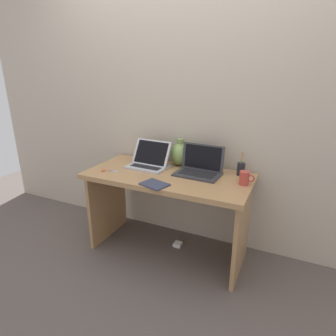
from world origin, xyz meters
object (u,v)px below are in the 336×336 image
object	(u,v)px
pen_cup	(241,169)
scissors	(107,171)
power_brick	(178,244)
laptop_left	(149,160)
coffee_mug	(245,178)
green_vase	(180,154)
notebook_stack	(154,184)
laptop_right	(200,166)

from	to	relation	value
pen_cup	scissors	world-z (taller)	pen_cup
pen_cup	power_brick	distance (m)	0.90
laptop_left	coffee_mug	size ratio (longest dim) A/B	3.16
green_vase	pen_cup	size ratio (longest dim) A/B	1.24
laptop_left	notebook_stack	xyz separation A→B (m)	(0.23, -0.35, -0.05)
scissors	power_brick	size ratio (longest dim) A/B	2.11
laptop_left	power_brick	distance (m)	0.80
notebook_stack	pen_cup	bearing A→B (deg)	41.94
green_vase	power_brick	size ratio (longest dim) A/B	3.30
scissors	power_brick	distance (m)	0.92
laptop_right	power_brick	size ratio (longest dim) A/B	5.17
laptop_right	laptop_left	bearing A→B (deg)	-177.87
laptop_left	pen_cup	xyz separation A→B (m)	(0.75, 0.12, -0.00)
pen_cup	power_brick	world-z (taller)	pen_cup
green_vase	power_brick	distance (m)	0.82
coffee_mug	laptop_left	bearing A→B (deg)	175.14
laptop_right	power_brick	xyz separation A→B (m)	(-0.17, -0.03, -0.76)
laptop_right	green_vase	xyz separation A→B (m)	(-0.23, 0.14, 0.04)
laptop_left	scissors	bearing A→B (deg)	-136.32
scissors	pen_cup	bearing A→B (deg)	20.05
notebook_stack	power_brick	size ratio (longest dim) A/B	2.72
laptop_right	pen_cup	xyz separation A→B (m)	(0.30, 0.10, -0.01)
pen_cup	scissors	xyz separation A→B (m)	(-1.01, -0.37, -0.05)
laptop_left	power_brick	xyz separation A→B (m)	(0.28, -0.01, -0.75)
notebook_stack	scissors	distance (m)	0.50
coffee_mug	scissors	distance (m)	1.09
laptop_left	laptop_right	bearing A→B (deg)	2.13
notebook_stack	scissors	xyz separation A→B (m)	(-0.49, 0.10, -0.00)
laptop_right	pen_cup	distance (m)	0.32
laptop_left	power_brick	bearing A→B (deg)	-1.85
coffee_mug	pen_cup	size ratio (longest dim) A/B	0.59
green_vase	notebook_stack	bearing A→B (deg)	-89.05
coffee_mug	power_brick	xyz separation A→B (m)	(-0.54, 0.06, -0.75)
scissors	coffee_mug	bearing A→B (deg)	9.61
pen_cup	laptop_left	bearing A→B (deg)	-171.04
pen_cup	power_brick	xyz separation A→B (m)	(-0.48, -0.13, -0.75)
laptop_left	notebook_stack	distance (m)	0.42
notebook_stack	power_brick	xyz separation A→B (m)	(0.05, 0.34, -0.70)
coffee_mug	power_brick	distance (m)	0.92
notebook_stack	pen_cup	size ratio (longest dim) A/B	1.02
power_brick	coffee_mug	bearing A→B (deg)	-6.40
coffee_mug	scissors	world-z (taller)	coffee_mug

